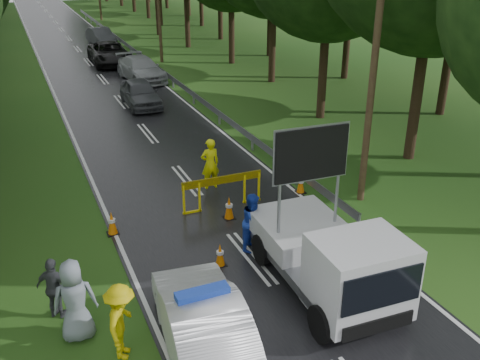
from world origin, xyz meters
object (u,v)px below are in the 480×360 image
queue_car_third (110,53)px  officer (210,164)px  work_truck (331,257)px  queue_car_second (141,69)px  police_sedan (204,325)px  queue_car_first (140,93)px  barrier (222,184)px  queue_car_fourth (101,37)px  civilian (253,222)px

queue_car_third → officer: bearing=-91.3°
work_truck → queue_car_second: size_ratio=1.02×
queue_car_third → police_sedan: bearing=-96.5°
queue_car_first → queue_car_second: 6.19m
queue_car_second → queue_car_third: (-0.93, 6.00, 0.04)m
police_sedan → queue_car_second: police_sedan is taller
work_truck → barrier: bearing=99.2°
queue_car_third → queue_car_fourth: queue_car_third is taller
queue_car_second → civilian: bearing=-101.2°
queue_car_second → queue_car_first: bearing=-110.1°
barrier → officer: officer is taller
work_truck → officer: (-0.52, 7.38, -0.15)m
officer → barrier: bearing=83.2°
officer → queue_car_fourth: officer is taller
barrier → queue_car_second: queue_car_second is taller
barrier → queue_car_second: 19.52m
civilian → queue_car_second: civilian is taller
barrier → queue_car_fourth: size_ratio=0.63×
civilian → work_truck: bearing=-118.6°
queue_car_first → queue_car_second: (1.52, 6.00, 0.02)m
work_truck → queue_car_second: work_truck is taller
police_sedan → civilian: bearing=-121.7°
police_sedan → queue_car_fourth: bearing=-90.5°
police_sedan → queue_car_fourth: size_ratio=1.08×
officer → queue_car_fourth: (1.65, 32.12, -0.22)m
officer → queue_car_first: bearing=-91.6°
police_sedan → officer: 8.77m
queue_car_first → civilian: bearing=-91.3°
civilian → queue_car_third: (1.13, 28.26, -0.09)m
queue_car_third → queue_car_fourth: (0.83, 8.36, -0.05)m
barrier → officer: (0.18, 1.66, 0.08)m
work_truck → queue_car_fourth: size_ratio=1.17×
civilian → queue_car_fourth: size_ratio=0.39×
police_sedan → officer: officer is taller
queue_car_first → queue_car_second: queue_car_second is taller
work_truck → queue_car_second: 25.18m
police_sedan → barrier: (3.01, 6.51, 0.11)m
queue_car_second → queue_car_fourth: (-0.10, 14.36, -0.01)m
civilian → queue_car_second: 22.36m
police_sedan → queue_car_first: size_ratio=1.13×
queue_car_third → queue_car_second: bearing=-80.6°
officer → queue_car_first: (0.23, 11.76, -0.24)m
queue_car_first → queue_car_third: queue_car_third is taller
work_truck → queue_car_third: work_truck is taller
police_sedan → work_truck: (3.71, 0.79, 0.34)m
queue_car_third → barrier: bearing=-91.6°
queue_car_first → barrier: bearing=-91.1°
officer → queue_car_first: size_ratio=0.45×
barrier → queue_car_first: bearing=88.6°
queue_car_third → queue_car_fourth: 8.40m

